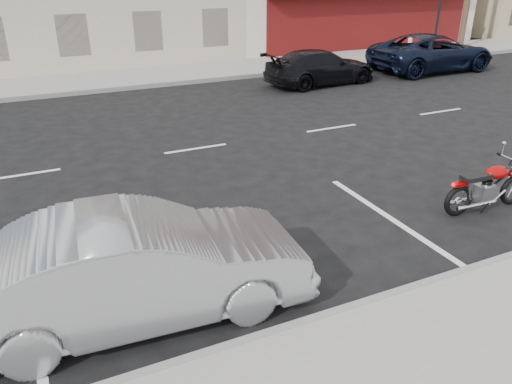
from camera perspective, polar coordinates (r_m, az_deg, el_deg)
ground at (r=13.27m, az=1.35°, el=6.21°), size 120.00×120.00×0.00m
sidewalk_far at (r=20.40m, az=-23.26°, el=11.08°), size 80.00×3.40×0.15m
curb_near at (r=5.98m, az=-12.89°, el=-19.96°), size 80.00×0.12×0.16m
curb_far at (r=18.74m, az=-22.92°, el=10.08°), size 80.00×0.12×0.16m
traffic_light at (r=27.42m, az=20.45°, el=19.88°), size 0.26×0.30×3.80m
fire_hydrant at (r=26.72m, az=17.14°, el=15.81°), size 0.20×0.20×0.72m
sedan_silver at (r=6.54m, az=-13.24°, el=-8.38°), size 4.49×1.85×1.45m
suv_far at (r=23.03m, az=19.49°, el=14.80°), size 5.54×2.63×1.53m
car_far at (r=19.46m, az=7.36°, el=13.97°), size 4.54×2.15×1.28m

